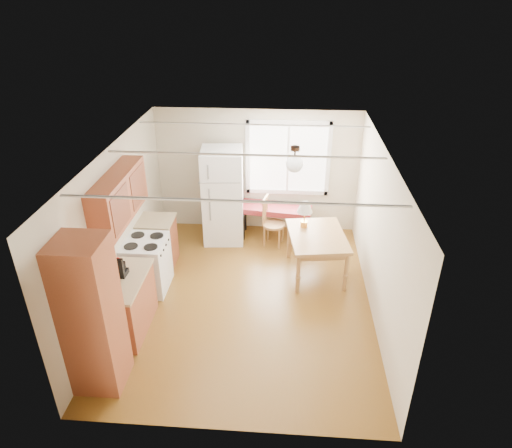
# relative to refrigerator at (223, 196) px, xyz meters

# --- Properties ---
(room_shell) EXTENTS (4.60, 5.60, 2.62)m
(room_shell) POSITION_rel_refrigerator_xyz_m (0.63, -1.96, 0.32)
(room_shell) COLOR #563611
(room_shell) RESTS_ON ground
(kitchen_run) EXTENTS (0.65, 3.40, 2.20)m
(kitchen_run) POSITION_rel_refrigerator_xyz_m (-1.08, -2.59, -0.09)
(kitchen_run) COLOR brown
(kitchen_run) RESTS_ON ground
(window_unit) EXTENTS (1.64, 0.05, 1.51)m
(window_unit) POSITION_rel_refrigerator_xyz_m (1.23, 0.51, 0.62)
(window_unit) COLOR white
(window_unit) RESTS_ON room_shell
(pendant_light) EXTENTS (0.26, 0.26, 0.40)m
(pendant_light) POSITION_rel_refrigerator_xyz_m (1.33, -1.56, 1.30)
(pendant_light) COLOR #312116
(pendant_light) RESTS_ON room_shell
(refrigerator) EXTENTS (0.83, 0.83, 1.87)m
(refrigerator) POSITION_rel_refrigerator_xyz_m (0.00, 0.00, 0.00)
(refrigerator) COLOR white
(refrigerator) RESTS_ON ground
(bench) EXTENTS (1.50, 0.71, 0.67)m
(bench) POSITION_rel_refrigerator_xyz_m (1.00, 0.16, -0.34)
(bench) COLOR maroon
(bench) RESTS_ON ground
(dining_table) EXTENTS (1.10, 1.37, 0.78)m
(dining_table) POSITION_rel_refrigerator_xyz_m (1.78, -1.12, -0.26)
(dining_table) COLOR olive
(dining_table) RESTS_ON ground
(chair) EXTENTS (0.46, 0.45, 0.99)m
(chair) POSITION_rel_refrigerator_xyz_m (0.91, -0.17, -0.37)
(chair) COLOR olive
(chair) RESTS_ON ground
(table_lamp) EXTENTS (0.27, 0.27, 0.47)m
(table_lamp) POSITION_rel_refrigerator_xyz_m (1.55, -0.85, 0.19)
(table_lamp) COLOR #BE8B3D
(table_lamp) RESTS_ON dining_table
(coffee_maker) EXTENTS (0.17, 0.22, 0.32)m
(coffee_maker) POSITION_rel_refrigerator_xyz_m (-1.09, -2.73, 0.08)
(coffee_maker) COLOR black
(coffee_maker) RESTS_ON kitchen_run
(kettle) EXTENTS (0.10, 0.10, 0.20)m
(kettle) POSITION_rel_refrigerator_xyz_m (-1.17, -2.57, 0.05)
(kettle) COLOR red
(kettle) RESTS_ON kitchen_run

